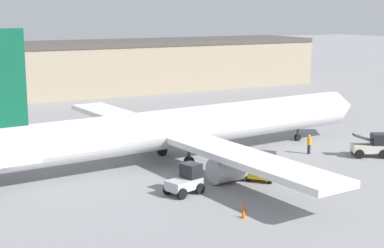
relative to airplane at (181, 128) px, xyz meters
name	(u,v)px	position (x,y,z in m)	size (l,w,h in m)	color
ground_plane	(192,158)	(1.13, 0.11, -2.96)	(400.00, 400.00, 0.00)	gray
terminal_building	(38,70)	(-1.47, 45.73, 1.14)	(95.63, 14.45, 8.19)	gray
airplane	(181,128)	(0.00, 0.00, 0.00)	(42.91, 38.60, 11.93)	silver
ground_crew_worker	(309,144)	(11.53, -3.60, -1.99)	(0.40, 0.40, 1.82)	#1E2338
baggage_tug	(186,180)	(-4.17, -8.88, -1.97)	(2.98, 2.42, 2.18)	#B2B2B7
belt_loader_truck	(372,146)	(15.93, -7.18, -1.93)	(3.52, 3.01, 2.15)	beige
pushback_tug	(263,167)	(3.05, -8.34, -2.02)	(3.12, 3.07, 2.09)	yellow
safety_cone_near	(243,207)	(-2.53, -14.04, -2.69)	(0.36, 0.36, 0.55)	#EF590F
safety_cone_far	(244,214)	(-3.27, -15.21, -2.69)	(0.36, 0.36, 0.55)	#EF590F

